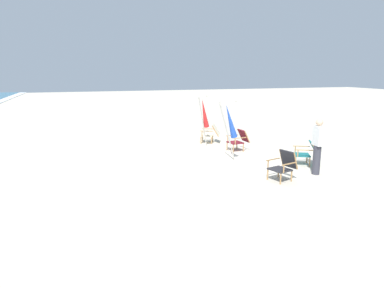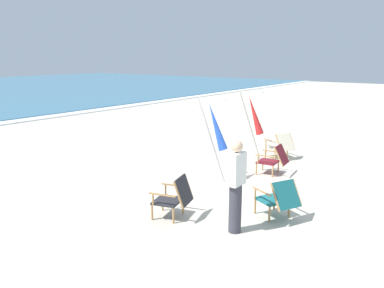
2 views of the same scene
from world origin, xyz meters
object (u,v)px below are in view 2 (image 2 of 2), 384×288
Objects in this scene: person_near_chairs at (236,186)px; umbrella_furled_blue at (216,128)px; beach_chair_front_left at (279,197)px; beach_chair_far_center at (175,196)px; umbrella_furled_red at (254,116)px; beach_chair_back_right at (280,145)px; beach_chair_back_left at (274,159)px.

umbrella_furled_blue is at bearing 40.06° from person_near_chairs.
beach_chair_far_center is at bearing 125.49° from beach_chair_front_left.
person_near_chairs is (-0.95, 0.37, 0.42)m from beach_chair_front_left.
beach_chair_front_left is at bearing -145.90° from umbrella_furled_red.
umbrella_furled_red is 1.24× the size of person_near_chairs.
person_near_chairs is (-5.03, -1.38, 0.42)m from beach_chair_back_right.
beach_chair_back_left is (2.49, 1.23, 0.00)m from beach_chair_front_left.
beach_chair_far_center is at bearing 98.11° from person_near_chairs.
beach_chair_back_right is at bearing -8.50° from umbrella_furled_blue.
beach_chair_back_right is 1.19× the size of beach_chair_back_left.
umbrella_furled_red reaches higher than beach_chair_far_center.
umbrella_furled_blue is (-1.29, 0.96, 0.90)m from beach_chair_back_left.
umbrella_furled_red reaches higher than person_near_chairs.
beach_chair_far_center reaches higher than beach_chair_back_right.
umbrella_furled_red is at bearing 141.16° from beach_chair_back_right.
umbrella_furled_red is (-0.68, 0.55, 0.90)m from beach_chair_back_right.
umbrella_furled_blue is at bearing 143.38° from beach_chair_back_left.
umbrella_furled_red is (0.91, 1.08, 0.90)m from beach_chair_back_left.
umbrella_furled_red is (4.52, 0.73, 0.89)m from beach_chair_far_center.
umbrella_furled_red is (3.40, 2.30, 0.90)m from beach_chair_front_left.
beach_chair_front_left is 1.18× the size of beach_chair_back_left.
umbrella_furled_blue is 2.85m from person_near_chairs.
beach_chair_front_left is 0.47× the size of umbrella_furled_blue.
beach_chair_far_center is at bearing -178.02° from beach_chair_back_right.
beach_chair_far_center is 0.50× the size of person_near_chairs.
beach_chair_front_left is at bearing -118.79° from umbrella_furled_blue.
person_near_chairs is (-4.35, -1.93, -0.49)m from umbrella_furled_red.
beach_chair_back_right is 0.58× the size of person_near_chairs.
beach_chair_back_left is 0.49× the size of person_near_chairs.
person_near_chairs is (-2.15, -1.81, -0.48)m from umbrella_furled_blue.
umbrella_furled_red is 4.78m from person_near_chairs.
beach_chair_front_left is 0.58× the size of person_near_chairs.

